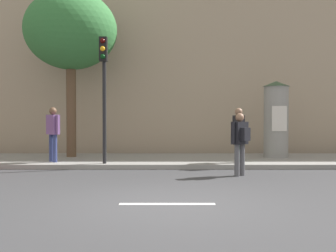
# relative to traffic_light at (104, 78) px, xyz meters

# --- Properties ---
(ground_plane) EXTENTS (80.00, 80.00, 0.00)m
(ground_plane) POSITION_rel_traffic_light_xyz_m (2.01, -5.24, -2.84)
(ground_plane) COLOR #38383A
(sidewalk_curb) EXTENTS (36.00, 4.00, 0.15)m
(sidewalk_curb) POSITION_rel_traffic_light_xyz_m (2.01, 1.76, -2.77)
(sidewalk_curb) COLOR gray
(sidewalk_curb) RESTS_ON ground_plane
(lane_markings) EXTENTS (25.80, 0.16, 0.01)m
(lane_markings) POSITION_rel_traffic_light_xyz_m (2.01, -5.24, -2.84)
(lane_markings) COLOR silver
(lane_markings) RESTS_ON ground_plane
(building_backdrop) EXTENTS (36.00, 5.00, 9.55)m
(building_backdrop) POSITION_rel_traffic_light_xyz_m (2.01, 6.76, 1.93)
(building_backdrop) COLOR tan
(building_backdrop) RESTS_ON ground_plane
(traffic_light) EXTENTS (0.24, 0.45, 3.97)m
(traffic_light) POSITION_rel_traffic_light_xyz_m (0.00, 0.00, 0.00)
(traffic_light) COLOR black
(traffic_light) RESTS_ON sidewalk_curb
(poster_column) EXTENTS (0.98, 0.98, 2.80)m
(poster_column) POSITION_rel_traffic_light_xyz_m (5.99, 2.12, -1.27)
(poster_column) COLOR gray
(poster_column) RESTS_ON sidewalk_curb
(street_tree) EXTENTS (3.41, 3.41, 6.14)m
(street_tree) POSITION_rel_traffic_light_xyz_m (-1.58, 2.31, 1.96)
(street_tree) COLOR brown
(street_tree) RESTS_ON sidewalk_curb
(pedestrian_with_backpack) EXTENTS (0.54, 0.54, 1.74)m
(pedestrian_with_backpack) POSITION_rel_traffic_light_xyz_m (4.02, -1.60, -1.79)
(pedestrian_with_backpack) COLOR #4C4C51
(pedestrian_with_backpack) RESTS_ON ground_plane
(pedestrian_in_light_jacket) EXTENTS (0.34, 0.62, 1.77)m
(pedestrian_in_light_jacket) POSITION_rel_traffic_light_xyz_m (4.31, 0.38, -1.64)
(pedestrian_in_light_jacket) COLOR #1E5938
(pedestrian_in_light_jacket) RESTS_ON sidewalk_curb
(pedestrian_tallest) EXTENTS (0.51, 0.51, 1.80)m
(pedestrian_tallest) POSITION_rel_traffic_light_xyz_m (-1.76, 0.56, -1.62)
(pedestrian_tallest) COLOR navy
(pedestrian_tallest) RESTS_ON sidewalk_curb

